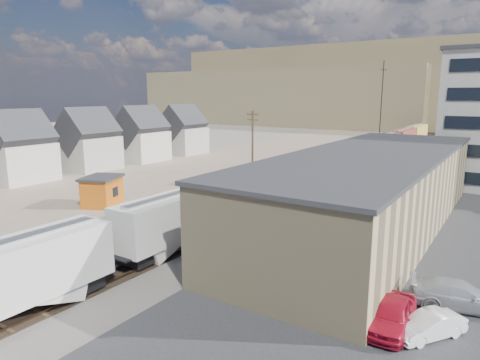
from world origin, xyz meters
The scene contains 15 objects.
ground centered at (0.00, 0.00, 0.00)m, with size 300.00×300.00×0.00m, color #6B6356.
ballast_bed centered at (0.00, 50.00, 0.03)m, with size 18.00×200.00×0.06m, color #4C4742.
dirt_yard centered at (-20.00, 40.00, 0.01)m, with size 24.00×180.00×0.03m, color #746150.
asphalt_lot centered at (22.00, 35.00, 0.02)m, with size 26.00×120.00×0.04m, color #232326.
rail_tracks centered at (-0.55, 50.00, 0.11)m, with size 11.40×200.00×0.24m.
freight_train centered at (3.80, 49.21, 2.79)m, with size 3.00×119.74×4.46m.
warehouse centered at (14.98, 25.00, 3.65)m, with size 12.40×40.40×7.25m.
utility_pole_north centered at (-8.50, 42.00, 5.30)m, with size 2.20×0.32×10.00m.
radio_mast centered at (6.00, 60.00, 9.12)m, with size 1.20×0.16×18.00m.
townhouse_row centered at (-34.00, 25.00, 4.34)m, with size 8.15×68.16×10.47m.
hills_north centered at (0.17, 167.92, 14.10)m, with size 265.00×80.00×32.00m.
maintenance_shed centered at (-12.75, 16.35, 1.74)m, with size 5.10×5.67×3.40m.
parked_car_red centered at (21.64, 7.54, 0.83)m, with size 1.97×4.90×1.67m, color #A30F24.
parked_car_white centered at (23.44, 7.78, 0.66)m, with size 1.40×4.03×1.33m, color white.
parked_car_silver centered at (24.39, 12.10, 0.81)m, with size 2.28×5.60×1.62m, color #95979C.
Camera 1 is at (26.38, -14.58, 12.52)m, focal length 32.00 mm.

